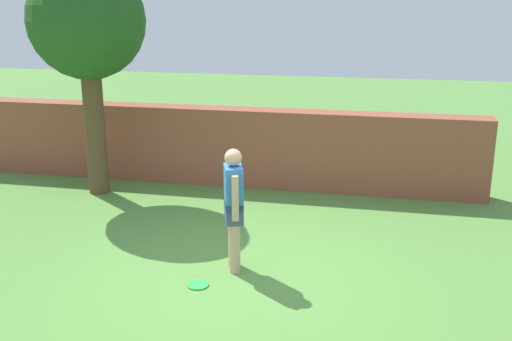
# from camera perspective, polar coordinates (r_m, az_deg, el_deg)

# --- Properties ---
(ground_plane) EXTENTS (40.00, 40.00, 0.00)m
(ground_plane) POSITION_cam_1_polar(r_m,az_deg,el_deg) (7.84, -1.97, -9.87)
(ground_plane) COLOR #568C3D
(brick_wall) EXTENTS (10.21, 0.50, 1.45)m
(brick_wall) POSITION_cam_1_polar(r_m,az_deg,el_deg) (11.46, -4.65, 2.41)
(brick_wall) COLOR brown
(brick_wall) RESTS_ON ground
(tree) EXTENTS (1.99, 1.99, 4.05)m
(tree) POSITION_cam_1_polar(r_m,az_deg,el_deg) (10.85, -15.70, 13.16)
(tree) COLOR brown
(tree) RESTS_ON ground
(person) EXTENTS (0.33, 0.51, 1.62)m
(person) POSITION_cam_1_polar(r_m,az_deg,el_deg) (7.68, -2.13, -3.19)
(person) COLOR tan
(person) RESTS_ON ground
(frisbee_green) EXTENTS (0.27, 0.27, 0.02)m
(frisbee_green) POSITION_cam_1_polar(r_m,az_deg,el_deg) (7.61, -5.54, -10.73)
(frisbee_green) COLOR green
(frisbee_green) RESTS_ON ground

